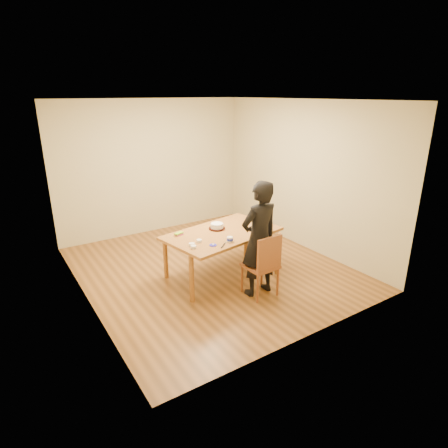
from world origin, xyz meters
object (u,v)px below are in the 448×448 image
dining_chair (260,266)px  person (259,239)px  dining_table (222,233)px  cake (217,226)px  cake_plate (217,228)px

dining_chair → person: person is taller
dining_table → cake: cake is taller
dining_chair → cake_plate: (-0.14, 0.94, 0.31)m
dining_table → person: bearing=-88.5°
dining_table → dining_chair: 0.84m
cake_plate → cake: 0.04m
cake_plate → dining_table: bearing=-92.3°
person → dining_table: bearing=-80.7°
cake → person: size_ratio=0.12×
dining_table → dining_chair: dining_table is taller
cake_plate → person: 0.91m
person → dining_chair: bearing=87.7°
dining_table → dining_chair: size_ratio=4.05×
cake → person: 0.91m
dining_table → cake: (0.01, 0.16, 0.07)m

